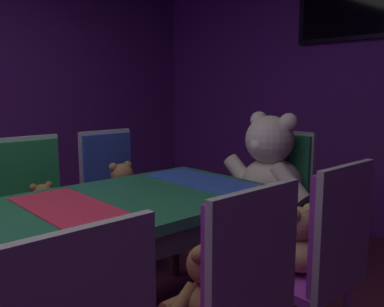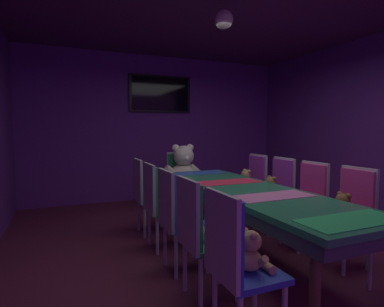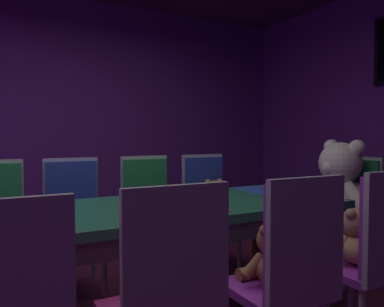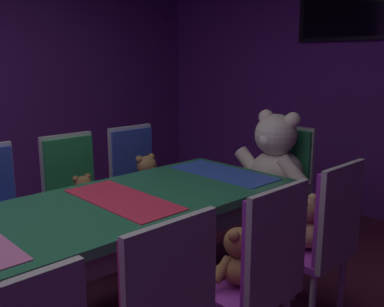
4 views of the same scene
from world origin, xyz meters
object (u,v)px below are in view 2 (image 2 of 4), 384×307
Objects in this scene: teddy_right_4 at (246,181)px; chair_left_0 at (232,253)px; chair_right_3 at (279,187)px; pendant_light at (224,19)px; chair_left_2 at (174,210)px; wall_tv at (160,94)px; teddy_right_1 at (342,209)px; teddy_right_3 at (270,188)px; teddy_left_0 at (251,253)px; throne_chair at (180,176)px; chair_right_1 at (353,206)px; chair_left_4 at (144,189)px; banquet_table at (248,196)px; teddy_left_4 at (155,188)px; chair_right_4 at (254,180)px; chair_left_3 at (156,198)px; teddy_left_3 at (168,199)px; chair_right_2 at (309,195)px; king_teddy_bear at (184,168)px; chair_left_1 at (197,227)px; teddy_left_1 at (213,228)px.

chair_left_0 is at bearing 55.56° from teddy_right_4.
chair_right_3 is 4.92× the size of pendant_light.
teddy_right_4 is at bearing 37.17° from chair_left_2.
chair_right_3 is 0.80× the size of wall_tv.
teddy_right_1 is 1.14m from teddy_right_3.
teddy_left_0 is 0.29× the size of throne_chair.
chair_right_1 and throne_chair have the same top height.
pendant_light is at bearing -50.95° from chair_left_4.
banquet_table is 1.34m from teddy_left_4.
teddy_left_4 is 1.55m from chair_right_4.
teddy_right_1 is (1.57, -1.71, -0.02)m from chair_left_4.
chair_left_4 is at bearing 0.60° from teddy_right_4.
teddy_left_0 is 0.95× the size of teddy_right_1.
wall_tv is (-0.73, 3.67, 1.47)m from teddy_right_1.
chair_left_3 is at bearing 89.80° from chair_left_2.
wall_tv reaches higher than chair_left_4.
chair_right_4 is at bearing 180.00° from teddy_right_4.
chair_left_4 is 1.00× the size of chair_right_3.
teddy_right_1 is at bearing -38.58° from teddy_left_3.
teddy_right_3 reaches higher than teddy_right_1.
chair_right_1 is 0.80× the size of wall_tv.
chair_right_2 is at bearing -16.62° from pendant_light.
king_teddy_bear is 0.57× the size of wall_tv.
teddy_right_1 is at bearing 0.08° from chair_left_1.
wall_tv is (0.84, 1.97, 1.45)m from chair_left_4.
teddy_left_4 is 0.48× the size of king_teddy_bear.
teddy_right_3 is 0.93× the size of teddy_right_4.
teddy_left_0 is at bearing -12.70° from throne_chair.
chair_right_3 reaches higher than banquet_table.
teddy_right_4 is at bearing -89.04° from teddy_right_3.
teddy_left_1 is at bearing 47.76° from chair_right_4.
chair_left_2 is 4.92× the size of pendant_light.
chair_left_1 reaches higher than teddy_right_4.
chair_right_2 is 2.06m from king_teddy_bear.
chair_right_2 is (1.69, 1.13, 0.00)m from chair_left_0.
teddy_right_1 is at bearing -50.21° from teddy_left_4.
chair_left_0 is 2.04m from chair_right_2.
king_teddy_bear reaches higher than teddy_right_4.
teddy_left_4 is (0.01, 0.57, 0.03)m from teddy_left_3.
teddy_right_1 is (-0.14, 0.00, -0.02)m from chair_right_1.
chair_left_2 and chair_right_1 have the same top height.
teddy_left_1 is 0.89× the size of teddy_right_3.
teddy_left_4 is (-0.70, 1.14, -0.06)m from banquet_table.
chair_left_1 is 1.00× the size of chair_right_2.
wall_tv reaches higher than teddy_right_4.
pendant_light is (0.54, -0.85, 1.95)m from teddy_left_4.
chair_left_2 is at bearing 34.75° from chair_right_4.
teddy_left_0 is 1.11m from chair_left_2.
wall_tv is (0.86, 4.24, 1.45)m from chair_left_0.
teddy_left_4 is 0.28× the size of wall_tv.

